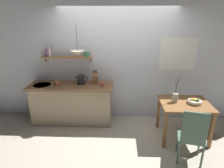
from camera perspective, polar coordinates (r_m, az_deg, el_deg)
ground_plane at (r=4.23m, az=1.25°, el=-13.41°), size 14.00×14.00×0.00m
back_wall at (r=4.30m, az=4.32°, el=6.77°), size 6.80×0.11×2.70m
kitchen_counter at (r=4.41m, az=-11.80°, el=-5.60°), size 1.83×0.63×0.90m
wall_shelf at (r=4.29m, az=-14.19°, el=8.38°), size 1.11×0.20×0.33m
dining_table at (r=3.95m, az=20.79°, el=-6.84°), size 0.92×0.77×0.75m
dining_chair_near at (r=3.36m, az=22.85°, el=-13.85°), size 0.49×0.47×0.98m
fruit_bowl at (r=3.91m, az=23.47°, el=-4.75°), size 0.25×0.25×0.12m
twig_vase at (r=3.82m, az=18.32°, el=-3.87°), size 0.10×0.10×0.51m
electric_kettle at (r=4.21m, az=-9.23°, el=1.28°), size 0.26×0.18×0.22m
knife_block at (r=4.20m, az=-5.03°, el=1.78°), size 0.10×0.17×0.31m
coffee_mug_by_sink at (r=4.26m, az=-16.11°, el=0.22°), size 0.13×0.09×0.09m
coffee_mug_spare at (r=4.05m, az=-3.02°, el=-0.04°), size 0.12×0.08×0.09m
pendant_lamp at (r=4.00m, az=-10.23°, el=9.15°), size 0.29×0.29×0.62m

